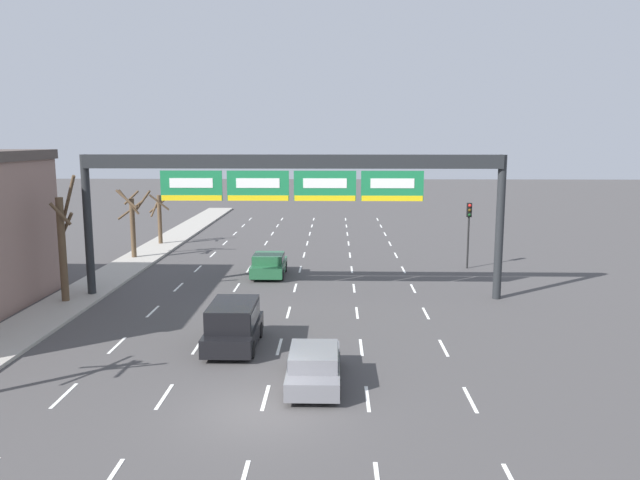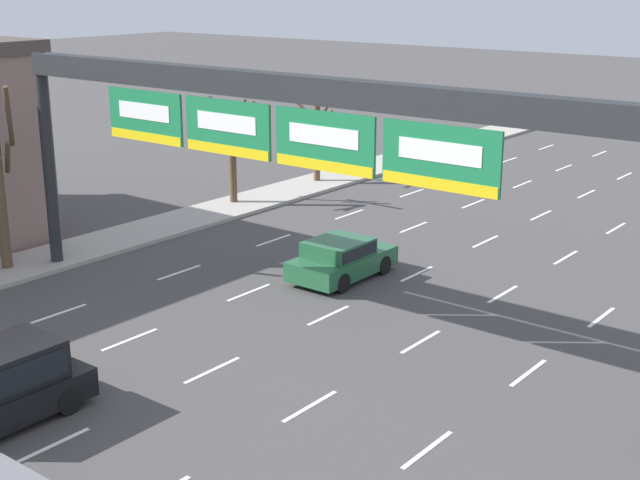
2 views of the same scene
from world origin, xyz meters
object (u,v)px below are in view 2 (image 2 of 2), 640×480
at_px(sign_gantry, 281,119).
at_px(tree_bare_second, 0,184).
at_px(tree_bare_closest, 317,136).
at_px(tree_bare_furthest, 233,144).
at_px(car_green, 341,258).

distance_m(sign_gantry, tree_bare_second, 11.93).
height_order(tree_bare_closest, tree_bare_second, tree_bare_second).
distance_m(tree_bare_second, tree_bare_furthest, 11.78).
xyz_separation_m(sign_gantry, tree_bare_closest, (-11.49, 16.03, -3.93)).
bearing_deg(tree_bare_second, car_green, 34.35).
bearing_deg(tree_bare_closest, car_green, -48.34).
height_order(tree_bare_second, tree_bare_furthest, tree_bare_second).
xyz_separation_m(sign_gantry, tree_bare_second, (-11.41, -1.46, -3.16)).
xyz_separation_m(sign_gantry, car_green, (-1.79, 5.12, -5.53)).
bearing_deg(tree_bare_second, sign_gantry, 7.27).
xyz_separation_m(tree_bare_closest, tree_bare_furthest, (-0.23, -5.71, 0.40)).
distance_m(car_green, tree_bare_closest, 14.69).
bearing_deg(tree_bare_second, tree_bare_furthest, 91.51).
height_order(sign_gantry, tree_bare_second, sign_gantry).
relative_size(tree_bare_closest, tree_bare_furthest, 0.87).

